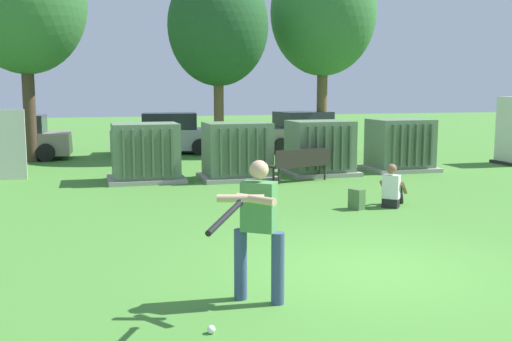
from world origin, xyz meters
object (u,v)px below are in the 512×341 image
Objects in this scene: transformer_east at (400,146)px; park_bench at (301,163)px; transformer_mid_west at (237,152)px; seated_spectator at (392,190)px; parked_car_leftmost at (12,139)px; parked_car_right_of_center at (301,133)px; transformer_west at (145,153)px; batter at (257,224)px; backpack at (357,199)px; transformer_mid_east at (320,148)px; sports_ball at (211,329)px; parked_car_left_of_center at (167,135)px.

park_bench is (-3.79, -1.31, -0.25)m from transformer_east.
seated_spectator is at bearing -64.62° from transformer_mid_west.
parked_car_leftmost is 0.98× the size of parked_car_right_of_center.
park_bench is at bearing -31.02° from transformer_mid_west.
park_bench is (1.60, -0.96, -0.25)m from transformer_mid_west.
parked_car_right_of_center is (2.84, 7.81, 0.22)m from park_bench.
transformer_east is at bearing -81.70° from parked_car_right_of_center.
transformer_west is 10.04m from batter.
seated_spectator is (-3.09, -5.18, -0.41)m from transformer_east.
transformer_east is 6.58m from backpack.
parked_car_right_of_center is at bearing 74.66° from transformer_mid_east.
transformer_mid_east is 12.02m from sports_ball.
batter is (-3.78, -8.75, 0.44)m from park_bench.
transformer_west reaches higher than backpack.
parked_car_leftmost is at bearing -174.15° from parked_car_left_of_center.
parked_car_right_of_center is (7.34, 17.30, 0.71)m from sports_ball.
transformer_mid_west is 1.14× the size of park_bench.
seated_spectator is 0.22× the size of parked_car_left_of_center.
transformer_mid_east is 0.48× the size of parked_car_right_of_center.
parked_car_leftmost reaches higher than seated_spectator.
transformer_mid_east is 1.21× the size of batter.
transformer_mid_east is at bearing 86.35° from seated_spectator.
sports_ball is (-0.35, -10.77, -0.74)m from transformer_west.
transformer_west is 23.33× the size of sports_ball.
transformer_east is at bearing 3.03° from transformer_mid_east.
park_bench is 8.31m from parked_car_right_of_center.
batter is at bearing -126.97° from transformer_east.
batter is at bearing -115.83° from transformer_mid_east.
transformer_mid_west reaches higher than seated_spectator.
sports_ball is 0.09× the size of seated_spectator.
transformer_east is 4.02m from park_bench.
batter is at bearing -111.79° from parked_car_right_of_center.
sports_ball is (-2.90, -10.45, -0.74)m from transformer_mid_west.
park_bench is 11.36m from parked_car_leftmost.
parked_car_leftmost is (-6.75, 6.74, -0.04)m from transformer_mid_west.
parked_car_right_of_center is at bearing 43.01° from transformer_west.
transformer_mid_east is at bearing -105.34° from parked_car_right_of_center.
seated_spectator is at bearing -74.59° from parked_car_left_of_center.
transformer_west is at bearing -179.83° from transformer_east.
batter is (-4.80, -9.91, 0.19)m from transformer_mid_east.
batter reaches higher than parked_car_left_of_center.
transformer_west reaches higher than park_bench.
park_bench is at bearing -72.24° from parked_car_left_of_center.
transformer_mid_west is 0.48× the size of parked_car_right_of_center.
batter is 1.81× the size of seated_spectator.
parked_car_right_of_center is (5.50, -0.47, 0.00)m from parked_car_left_of_center.
backpack is (-0.86, -0.04, -0.16)m from seated_spectator.
transformer_west is 7.94m from transformer_east.
seated_spectator reaches higher than backpack.
backpack is 14.22m from parked_car_leftmost.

